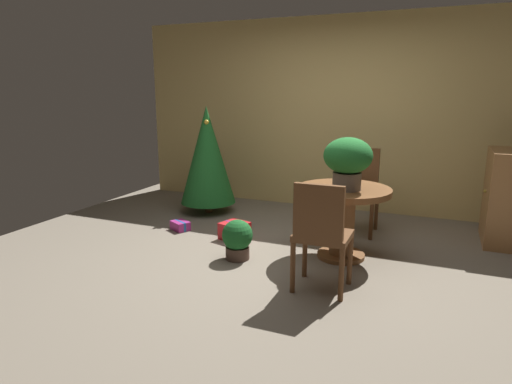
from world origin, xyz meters
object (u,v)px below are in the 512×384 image
holiday_tree (207,155)px  gift_box_purple (180,226)px  flower_vase (348,159)px  gift_box_red (235,231)px  wooden_cabinet (509,198)px  wooden_chair_near (321,231)px  round_dining_table (343,210)px  potted_plant (237,239)px  wooden_chair_far (360,185)px

holiday_tree → gift_box_purple: 1.11m
flower_vase → gift_box_red: (-1.26, 0.17, -0.91)m
flower_vase → gift_box_purple: 2.23m
holiday_tree → gift_box_purple: (0.08, -0.84, -0.73)m
gift_box_red → flower_vase: bearing=-7.5°
gift_box_red → wooden_cabinet: wooden_cabinet is taller
wooden_chair_near → gift_box_purple: (-1.96, 0.97, -0.48)m
round_dining_table → flower_vase: flower_vase is taller
wooden_cabinet → wooden_chair_near: bearing=-128.4°
holiday_tree → round_dining_table: bearing=-25.3°
wooden_chair_near → potted_plant: (-0.94, 0.40, -0.32)m
flower_vase → wooden_cabinet: size_ratio=0.49×
flower_vase → gift_box_red: size_ratio=1.48×
gift_box_red → gift_box_purple: bearing=177.1°
flower_vase → wooden_chair_near: bearing=-93.0°
wooden_chair_near → holiday_tree: holiday_tree is taller
holiday_tree → potted_plant: 1.88m
gift_box_purple → gift_box_red: 0.74m
wooden_chair_near → holiday_tree: bearing=138.4°
flower_vase → wooden_chair_far: (-0.04, 1.00, -0.45)m
holiday_tree → potted_plant: bearing=-52.0°
wooden_chair_near → potted_plant: wooden_chair_near is taller
holiday_tree → gift_box_red: (0.81, -0.87, -0.69)m
round_dining_table → wooden_chair_far: size_ratio=0.94×
wooden_chair_near → potted_plant: 1.06m
flower_vase → gift_box_red: flower_vase is taller
round_dining_table → gift_box_purple: round_dining_table is taller
holiday_tree → potted_plant: (1.10, -1.41, -0.57)m
round_dining_table → wooden_chair_far: 0.93m
wooden_chair_near → holiday_tree: (-2.04, 1.81, 0.26)m
gift_box_red → potted_plant: 0.62m
flower_vase → potted_plant: flower_vase is taller
holiday_tree → gift_box_red: bearing=-47.0°
gift_box_purple → round_dining_table: bearing=-3.7°
holiday_tree → potted_plant: size_ratio=3.58×
gift_box_purple → potted_plant: bearing=-29.2°
round_dining_table → holiday_tree: (-2.04, 0.96, 0.29)m
gift_box_red → potted_plant: potted_plant is taller
wooden_chair_far → holiday_tree: bearing=179.0°
gift_box_purple → potted_plant: potted_plant is taller
potted_plant → round_dining_table: bearing=25.5°
flower_vase → potted_plant: 1.31m
flower_vase → wooden_chair_near: flower_vase is taller
flower_vase → wooden_cabinet: 1.99m
wooden_chair_far → gift_box_red: wooden_chair_far is taller
potted_plant → wooden_chair_near: bearing=-22.9°
flower_vase → gift_box_purple: (-2.00, 0.20, -0.95)m
wooden_cabinet → potted_plant: bearing=-147.9°
flower_vase → potted_plant: (-0.98, -0.37, -0.80)m
wooden_chair_far → wooden_cabinet: 1.56m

